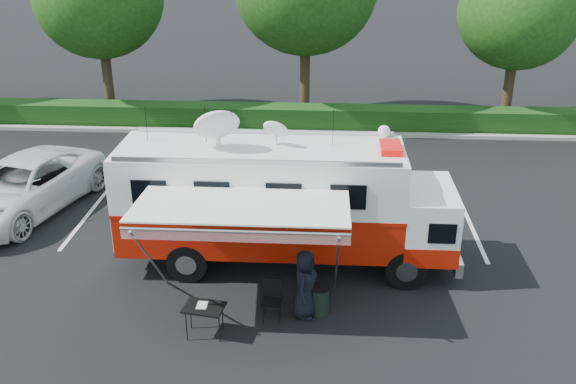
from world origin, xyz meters
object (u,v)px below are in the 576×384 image
trash_bin (319,300)px  folding_table (204,308)px  command_truck (284,202)px  white_suv (26,211)px

trash_bin → folding_table: bearing=-158.4°
command_truck → trash_bin: command_truck is taller
white_suv → trash_bin: white_suv is taller
white_suv → command_truck: bearing=-3.4°
command_truck → white_suv: command_truck is taller
command_truck → folding_table: command_truck is taller
white_suv → folding_table: (6.95, -6.16, 0.71)m
command_truck → white_suv: 9.15m
folding_table → trash_bin: bearing=21.6°
command_truck → white_suv: (-8.52, 2.80, -1.82)m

